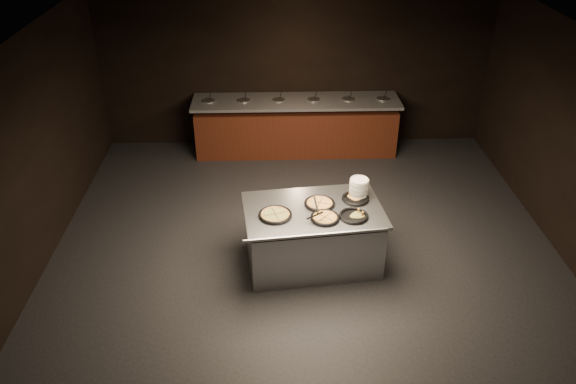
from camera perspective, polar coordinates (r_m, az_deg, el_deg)
name	(u,v)px	position (r m, az deg, el deg)	size (l,w,h in m)	color
room	(310,177)	(6.68, 2.22, 1.54)	(7.02, 8.02, 2.92)	black
salad_bar	(296,130)	(10.31, 0.82, 6.37)	(3.70, 0.83, 1.18)	#4D2312
serving_counter	(313,237)	(7.44, 2.52, -4.57)	(1.89, 1.33, 0.85)	silver
plate_stack	(359,188)	(7.47, 7.21, 0.45)	(0.25, 0.25, 0.24)	silver
pan_veggie_whole	(275,215)	(7.04, -1.31, -2.31)	(0.43, 0.43, 0.04)	black
pan_cheese_whole	(320,203)	(7.28, 3.23, -1.15)	(0.40, 0.40, 0.04)	black
pan_cheese_slices_a	(355,198)	(7.42, 6.87, -0.65)	(0.36, 0.36, 0.04)	black
pan_cheese_slices_b	(325,218)	(7.00, 3.77, -2.62)	(0.37, 0.37, 0.04)	black
pan_veggie_slices	(354,216)	(7.07, 6.71, -2.41)	(0.37, 0.37, 0.04)	black
server_left	(315,204)	(7.14, 2.73, -1.26)	(0.14, 0.32, 0.16)	silver
server_right	(319,217)	(6.90, 3.14, -2.58)	(0.33, 0.10, 0.15)	silver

